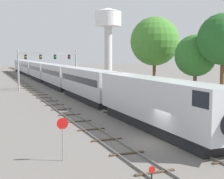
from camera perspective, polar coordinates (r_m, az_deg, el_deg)
ground_plane at (r=26.79m, az=7.71°, el=-9.05°), size 400.00×400.00×0.00m
track_main at (r=84.06m, az=-11.66°, el=1.29°), size 2.60×200.00×0.16m
track_near at (r=63.52m, az=-13.31°, el=-0.29°), size 2.60×160.00×0.16m
passenger_train at (r=80.47m, az=-11.25°, el=2.90°), size 3.04×125.60×4.80m
signal_gantry at (r=66.64m, az=-11.04°, el=4.92°), size 12.10×0.49×7.77m
water_tower at (r=113.99m, az=-0.66°, el=11.40°), size 8.97×8.97×22.64m
stop_sign at (r=21.89m, az=-8.56°, el=-7.46°), size 0.76×0.08×2.88m
trackside_tree_left at (r=47.51m, az=18.75°, el=8.23°), size 7.06×7.06×12.56m
trackside_tree_mid at (r=58.08m, az=7.40°, el=8.27°), size 8.45×8.45×13.45m
trackside_tree_right at (r=50.70m, az=14.29°, el=5.70°), size 6.24×6.24×9.92m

